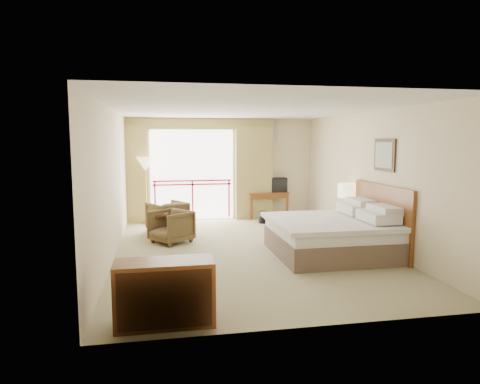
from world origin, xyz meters
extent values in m
plane|color=#958F66|center=(0.00, 0.00, 0.00)|extent=(7.00, 7.00, 0.00)
plane|color=white|center=(0.00, 0.00, 2.70)|extent=(7.00, 7.00, 0.00)
plane|color=beige|center=(0.00, 3.50, 1.35)|extent=(5.00, 0.00, 5.00)
plane|color=beige|center=(0.00, -3.50, 1.35)|extent=(5.00, 0.00, 5.00)
plane|color=beige|center=(-2.50, 0.00, 1.35)|extent=(0.00, 7.00, 7.00)
plane|color=beige|center=(2.50, 0.00, 1.35)|extent=(0.00, 7.00, 7.00)
plane|color=white|center=(-0.80, 3.48, 1.20)|extent=(2.40, 0.00, 2.40)
cube|color=#A50E15|center=(-0.80, 3.46, 0.95)|extent=(2.09, 0.03, 0.04)
cube|color=#A50E15|center=(-0.80, 3.46, 1.05)|extent=(2.09, 0.03, 0.04)
cube|color=#A50E15|center=(-1.79, 3.46, 0.55)|extent=(0.04, 0.03, 1.00)
cube|color=#A50E15|center=(-0.80, 3.46, 0.55)|extent=(0.04, 0.03, 1.00)
cube|color=#A50E15|center=(0.19, 3.46, 0.55)|extent=(0.04, 0.03, 1.00)
cube|color=#96854B|center=(-2.45, 3.35, 1.25)|extent=(1.00, 0.26, 2.50)
cube|color=#96854B|center=(0.85, 3.35, 1.25)|extent=(1.00, 0.26, 2.50)
cube|color=#96854B|center=(-0.80, 3.38, 2.55)|extent=(4.40, 0.22, 0.28)
cube|color=silver|center=(1.30, 3.47, 2.35)|extent=(0.50, 0.04, 0.50)
cube|color=brown|center=(1.45, -0.60, 0.20)|extent=(2.05, 2.00, 0.40)
cube|color=white|center=(1.45, -0.60, 0.50)|extent=(2.01, 1.96, 0.22)
cube|color=white|center=(1.40, -0.60, 0.63)|extent=(2.09, 2.06, 0.08)
cube|color=white|center=(2.15, -1.05, 0.78)|extent=(0.50, 0.75, 0.18)
cube|color=white|center=(2.15, -0.15, 0.78)|extent=(0.50, 0.75, 0.18)
cube|color=white|center=(2.28, -1.05, 0.90)|extent=(0.40, 0.70, 0.14)
cube|color=white|center=(2.28, -0.15, 0.90)|extent=(0.40, 0.70, 0.14)
cube|color=brown|center=(2.46, -0.60, 0.65)|extent=(0.06, 2.10, 1.30)
cube|color=black|center=(2.48, -0.60, 1.85)|extent=(0.03, 0.72, 0.60)
cube|color=silver|center=(2.46, -0.60, 1.85)|extent=(0.01, 0.60, 0.48)
cube|color=brown|center=(2.30, 0.58, 0.27)|extent=(0.38, 0.45, 0.54)
cylinder|color=tan|center=(2.30, 0.63, 0.58)|extent=(0.15, 0.15, 0.04)
cylinder|color=tan|center=(2.30, 0.63, 0.77)|extent=(0.03, 0.03, 0.38)
cylinder|color=#FFE5B2|center=(2.30, 0.63, 1.05)|extent=(0.36, 0.36, 0.30)
cube|color=black|center=(2.25, 0.43, 0.57)|extent=(0.19, 0.16, 0.07)
cube|color=brown|center=(1.25, 3.37, 0.69)|extent=(1.09, 0.53, 0.05)
cube|color=brown|center=(0.75, 3.14, 0.34)|extent=(0.05, 0.05, 0.67)
cube|color=brown|center=(1.75, 3.14, 0.34)|extent=(0.05, 0.05, 0.67)
cube|color=brown|center=(0.75, 3.60, 0.34)|extent=(0.05, 0.05, 0.67)
cube|color=brown|center=(1.75, 3.60, 0.34)|extent=(0.05, 0.05, 0.67)
cube|color=brown|center=(1.25, 3.60, 0.41)|extent=(1.00, 0.03, 0.50)
cube|color=brown|center=(1.25, 3.14, 0.62)|extent=(1.00, 0.03, 0.11)
cube|color=black|center=(1.55, 3.37, 0.91)|extent=(0.43, 0.33, 0.39)
cube|color=black|center=(1.55, 3.20, 0.91)|extent=(0.39, 0.02, 0.32)
cylinder|color=black|center=(0.90, 3.37, 0.83)|extent=(0.13, 0.13, 0.23)
cylinder|color=white|center=(1.05, 3.32, 0.76)|extent=(0.09, 0.09, 0.10)
cylinder|color=black|center=(0.95, 2.62, 0.15)|extent=(0.27, 0.27, 0.30)
imported|color=#46351E|center=(-1.50, 2.00, 0.00)|extent=(1.05, 1.06, 0.71)
imported|color=#46351E|center=(-1.45, 0.91, 0.00)|extent=(1.03, 1.03, 0.68)
cylinder|color=black|center=(-1.69, 1.28, 0.54)|extent=(0.50, 0.50, 0.04)
cylinder|color=black|center=(-1.69, 1.28, 0.27)|extent=(0.06, 0.06, 0.50)
cylinder|color=black|center=(-1.69, 1.28, 0.02)|extent=(0.36, 0.36, 0.03)
imported|color=white|center=(-1.69, 1.28, 0.56)|extent=(0.24, 0.28, 0.02)
cylinder|color=tan|center=(-2.01, 3.10, 0.01)|extent=(0.28, 0.28, 0.03)
cylinder|color=tan|center=(-2.01, 3.10, 0.74)|extent=(0.03, 0.03, 1.48)
cone|color=#FFE5B2|center=(-2.01, 3.10, 1.53)|extent=(0.43, 0.43, 0.35)
cube|color=brown|center=(-1.62, -3.12, 0.38)|extent=(1.13, 0.47, 0.75)
cube|color=black|center=(-1.62, -3.35, 0.38)|extent=(1.04, 0.02, 0.66)
camera|label=1|loc=(-1.64, -7.94, 2.12)|focal=32.00mm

